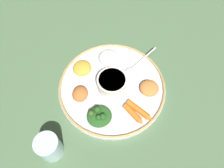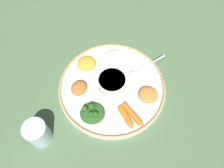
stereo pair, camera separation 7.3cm
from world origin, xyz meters
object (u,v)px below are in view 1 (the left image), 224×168
object	(u,v)px
spoon	(136,64)
carrot_outer	(139,110)
greens_pile	(99,116)
drinking_glass	(50,148)
center_bowl	(112,83)
carrot_near_spoon	(134,114)

from	to	relation	value
spoon	carrot_outer	xyz separation A→B (m)	(-0.14, 0.11, 0.01)
greens_pile	carrot_outer	world-z (taller)	greens_pile
drinking_glass	center_bowl	bearing A→B (deg)	-77.12
carrot_near_spoon	carrot_outer	xyz separation A→B (m)	(-0.00, -0.02, 0.00)
center_bowl	spoon	bearing A→B (deg)	-82.25
center_bowl	carrot_outer	xyz separation A→B (m)	(-0.13, -0.01, -0.01)
carrot_outer	drinking_glass	distance (m)	0.29
carrot_outer	drinking_glass	world-z (taller)	drinking_glass
greens_pile	spoon	bearing A→B (deg)	-69.76
greens_pile	drinking_glass	distance (m)	0.17
spoon	drinking_glass	bearing A→B (deg)	101.30
carrot_near_spoon	drinking_glass	xyz separation A→B (m)	(0.06, 0.26, 0.01)
center_bowl	drinking_glass	world-z (taller)	drinking_glass
greens_pile	drinking_glass	size ratio (longest dim) A/B	1.16
spoon	carrot_outer	bearing A→B (deg)	142.72
greens_pile	carrot_near_spoon	xyz separation A→B (m)	(-0.06, -0.09, -0.00)
carrot_near_spoon	drinking_glass	distance (m)	0.27
carrot_outer	carrot_near_spoon	bearing A→B (deg)	85.46
greens_pile	carrot_outer	size ratio (longest dim) A/B	1.05
center_bowl	carrot_outer	size ratio (longest dim) A/B	1.03
spoon	drinking_glass	xyz separation A→B (m)	(-0.08, 0.39, 0.02)
spoon	drinking_glass	distance (m)	0.40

